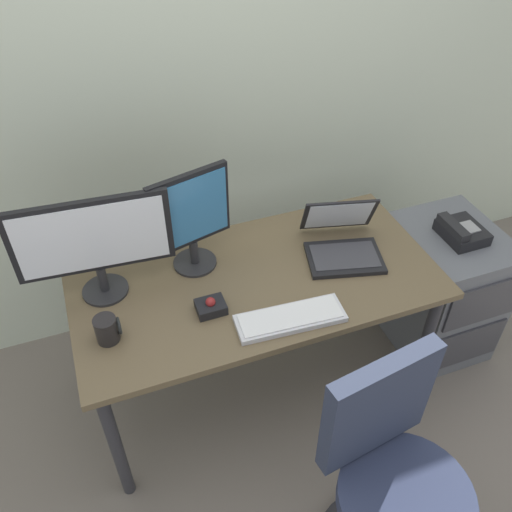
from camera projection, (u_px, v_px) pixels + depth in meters
name	position (u px, v px, depth m)	size (l,w,h in m)	color
ground_plane	(256.00, 384.00, 2.67)	(8.00, 8.00, 0.00)	#70665C
back_wall	(196.00, 47.00, 2.26)	(6.00, 0.10, 2.80)	beige
desk	(256.00, 292.00, 2.25)	(1.48, 0.74, 0.71)	brown
file_cabinet	(441.00, 289.00, 2.68)	(0.42, 0.53, 0.68)	slate
desk_phone	(461.00, 231.00, 2.42)	(0.17, 0.20, 0.09)	black
office_chair	(391.00, 490.00, 1.82)	(0.52, 0.52, 0.96)	black
monitor_main	(93.00, 242.00, 1.97)	(0.58, 0.18, 0.43)	#262628
monitor_side	(191.00, 217.00, 2.11)	(0.34, 0.18, 0.44)	#262628
keyboard	(290.00, 318.00, 2.02)	(0.42, 0.16, 0.03)	silver
laptop	(342.00, 242.00, 2.29)	(0.38, 0.39, 0.22)	black
trackball_mouse	(211.00, 306.00, 2.05)	(0.11, 0.09, 0.07)	black
coffee_mug	(107.00, 329.00, 1.93)	(0.09, 0.08, 0.10)	black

